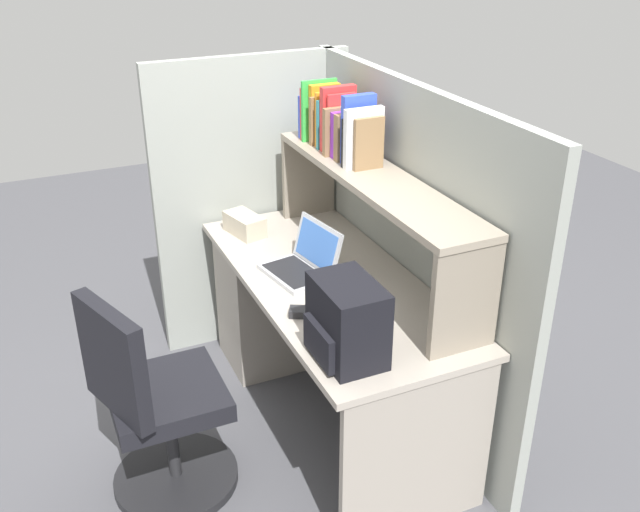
{
  "coord_description": "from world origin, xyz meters",
  "views": [
    {
      "loc": [
        2.48,
        -1.17,
        2.21
      ],
      "look_at": [
        0.0,
        -0.05,
        0.85
      ],
      "focal_mm": 39.92,
      "sensor_mm": 36.0,
      "label": 1
    }
  ],
  "objects_px": {
    "laptop": "(304,263)",
    "office_chair": "(156,413)",
    "backpack": "(346,322)",
    "paper_cup": "(352,288)",
    "tissue_box": "(245,224)",
    "computer_mouse": "(302,312)"
  },
  "relations": [
    {
      "from": "computer_mouse",
      "to": "office_chair",
      "type": "bearing_deg",
      "value": -68.93
    },
    {
      "from": "backpack",
      "to": "computer_mouse",
      "type": "bearing_deg",
      "value": -174.02
    },
    {
      "from": "backpack",
      "to": "office_chair",
      "type": "height_order",
      "value": "backpack"
    },
    {
      "from": "backpack",
      "to": "laptop",
      "type": "bearing_deg",
      "value": 170.09
    },
    {
      "from": "laptop",
      "to": "tissue_box",
      "type": "distance_m",
      "value": 0.51
    },
    {
      "from": "paper_cup",
      "to": "office_chair",
      "type": "xyz_separation_m",
      "value": [
        -0.03,
        -0.84,
        -0.39
      ]
    },
    {
      "from": "computer_mouse",
      "to": "backpack",
      "type": "bearing_deg",
      "value": 33.44
    },
    {
      "from": "laptop",
      "to": "backpack",
      "type": "distance_m",
      "value": 0.67
    },
    {
      "from": "backpack",
      "to": "tissue_box",
      "type": "distance_m",
      "value": 1.16
    },
    {
      "from": "tissue_box",
      "to": "office_chair",
      "type": "relative_size",
      "value": 0.24
    },
    {
      "from": "laptop",
      "to": "backpack",
      "type": "relative_size",
      "value": 1.17
    },
    {
      "from": "computer_mouse",
      "to": "paper_cup",
      "type": "xyz_separation_m",
      "value": [
        -0.04,
        0.24,
        0.04
      ]
    },
    {
      "from": "laptop",
      "to": "computer_mouse",
      "type": "relative_size",
      "value": 3.37
    },
    {
      "from": "backpack",
      "to": "paper_cup",
      "type": "relative_size",
      "value": 2.85
    },
    {
      "from": "computer_mouse",
      "to": "office_chair",
      "type": "xyz_separation_m",
      "value": [
        -0.07,
        -0.61,
        -0.35
      ]
    },
    {
      "from": "laptop",
      "to": "computer_mouse",
      "type": "xyz_separation_m",
      "value": [
        0.33,
        -0.15,
        -0.03
      ]
    },
    {
      "from": "office_chair",
      "to": "computer_mouse",
      "type": "bearing_deg",
      "value": -115.99
    },
    {
      "from": "tissue_box",
      "to": "office_chair",
      "type": "distance_m",
      "value": 1.08
    },
    {
      "from": "laptop",
      "to": "office_chair",
      "type": "xyz_separation_m",
      "value": [
        0.27,
        -0.75,
        -0.39
      ]
    },
    {
      "from": "backpack",
      "to": "computer_mouse",
      "type": "height_order",
      "value": "backpack"
    },
    {
      "from": "laptop",
      "to": "office_chair",
      "type": "height_order",
      "value": "laptop"
    },
    {
      "from": "backpack",
      "to": "paper_cup",
      "type": "distance_m",
      "value": 0.42
    }
  ]
}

